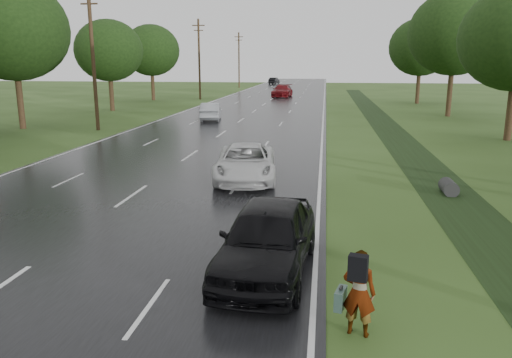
{
  "coord_description": "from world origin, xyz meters",
  "views": [
    {
      "loc": [
        6.85,
        -8.71,
        4.79
      ],
      "look_at": [
        4.84,
        5.95,
        1.3
      ],
      "focal_mm": 35.0,
      "sensor_mm": 36.0,
      "label": 1
    }
  ],
  "objects_px": {
    "pedestrian": "(358,292)",
    "white_pickup": "(246,163)",
    "dark_sedan": "(267,238)",
    "silver_sedan": "(211,111)"
  },
  "relations": [
    {
      "from": "silver_sedan",
      "to": "dark_sedan",
      "type": "bearing_deg",
      "value": 96.27
    },
    {
      "from": "dark_sedan",
      "to": "white_pickup",
      "type": "bearing_deg",
      "value": 106.09
    },
    {
      "from": "pedestrian",
      "to": "dark_sedan",
      "type": "bearing_deg",
      "value": -37.67
    },
    {
      "from": "pedestrian",
      "to": "silver_sedan",
      "type": "relative_size",
      "value": 0.37
    },
    {
      "from": "dark_sedan",
      "to": "silver_sedan",
      "type": "relative_size",
      "value": 1.11
    },
    {
      "from": "dark_sedan",
      "to": "silver_sedan",
      "type": "bearing_deg",
      "value": 109.27
    },
    {
      "from": "pedestrian",
      "to": "silver_sedan",
      "type": "height_order",
      "value": "pedestrian"
    },
    {
      "from": "pedestrian",
      "to": "white_pickup",
      "type": "bearing_deg",
      "value": -57.24
    },
    {
      "from": "pedestrian",
      "to": "silver_sedan",
      "type": "bearing_deg",
      "value": -58.41
    },
    {
      "from": "pedestrian",
      "to": "white_pickup",
      "type": "relative_size",
      "value": 0.31
    }
  ]
}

